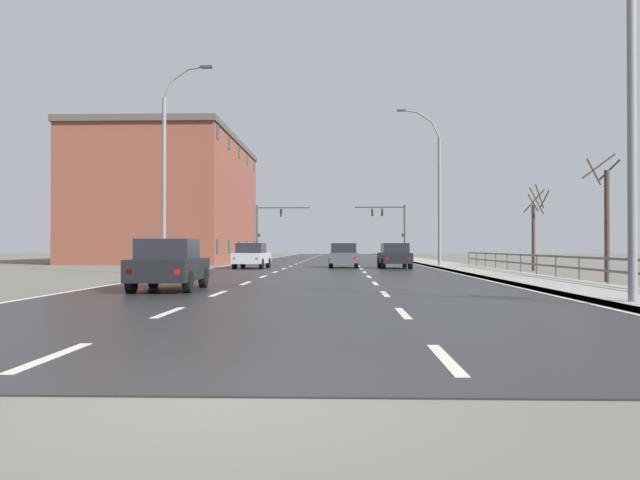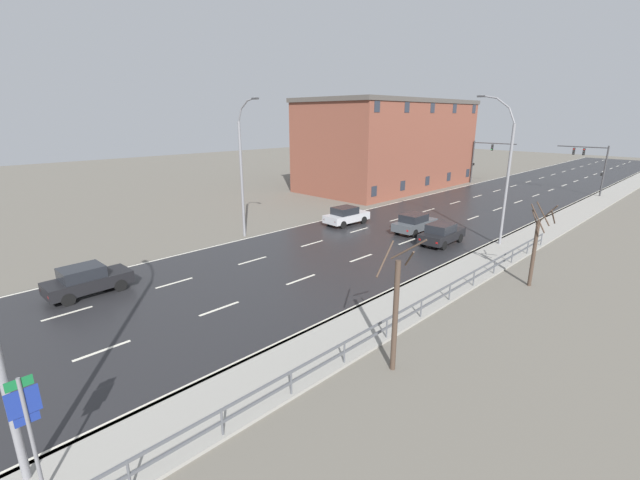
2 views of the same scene
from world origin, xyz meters
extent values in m
cube|color=#666056|center=(0.00, 48.00, -0.06)|extent=(160.00, 160.00, 0.12)
cube|color=#232326|center=(0.00, 60.00, 0.01)|extent=(14.00, 120.00, 0.02)
cube|color=beige|center=(-2.33, 2.00, 0.02)|extent=(0.16, 2.20, 0.01)
cube|color=beige|center=(-2.33, 7.40, 0.02)|extent=(0.16, 2.20, 0.01)
cube|color=beige|center=(-2.33, 12.80, 0.02)|extent=(0.16, 2.20, 0.01)
cube|color=beige|center=(-2.33, 18.20, 0.02)|extent=(0.16, 2.20, 0.01)
cube|color=beige|center=(-2.33, 23.60, 0.02)|extent=(0.16, 2.20, 0.01)
cube|color=beige|center=(-2.33, 29.00, 0.02)|extent=(0.16, 2.20, 0.01)
cube|color=beige|center=(-2.33, 34.40, 0.02)|extent=(0.16, 2.20, 0.01)
cube|color=beige|center=(-2.33, 39.80, 0.02)|extent=(0.16, 2.20, 0.01)
cube|color=beige|center=(-2.33, 45.20, 0.02)|extent=(0.16, 2.20, 0.01)
cube|color=beige|center=(-2.33, 50.60, 0.02)|extent=(0.16, 2.20, 0.01)
cube|color=beige|center=(-2.33, 56.00, 0.02)|extent=(0.16, 2.20, 0.01)
cube|color=beige|center=(-2.33, 61.40, 0.02)|extent=(0.16, 2.20, 0.01)
cube|color=beige|center=(-2.33, 66.80, 0.02)|extent=(0.16, 2.20, 0.01)
cube|color=beige|center=(-2.33, 72.20, 0.02)|extent=(0.16, 2.20, 0.01)
cube|color=beige|center=(-2.33, 77.60, 0.02)|extent=(0.16, 2.20, 0.01)
cube|color=beige|center=(-2.33, 83.00, 0.02)|extent=(0.16, 2.20, 0.01)
cube|color=beige|center=(-2.33, 88.40, 0.02)|extent=(0.16, 2.20, 0.01)
cube|color=beige|center=(-2.33, 93.80, 0.02)|extent=(0.16, 2.20, 0.01)
cube|color=beige|center=(-2.33, 99.20, 0.02)|extent=(0.16, 2.20, 0.01)
cube|color=beige|center=(-2.33, 104.60, 0.02)|extent=(0.16, 2.20, 0.01)
cube|color=beige|center=(-2.33, 110.00, 0.02)|extent=(0.16, 2.20, 0.01)
cube|color=beige|center=(-2.33, 115.40, 0.02)|extent=(0.16, 2.20, 0.01)
cube|color=beige|center=(2.33, 2.00, 0.02)|extent=(0.16, 2.20, 0.01)
cube|color=beige|center=(2.33, 7.40, 0.02)|extent=(0.16, 2.20, 0.01)
cube|color=beige|center=(2.33, 12.80, 0.02)|extent=(0.16, 2.20, 0.01)
cube|color=beige|center=(2.33, 18.20, 0.02)|extent=(0.16, 2.20, 0.01)
cube|color=beige|center=(2.33, 23.60, 0.02)|extent=(0.16, 2.20, 0.01)
cube|color=beige|center=(2.33, 29.00, 0.02)|extent=(0.16, 2.20, 0.01)
cube|color=beige|center=(2.33, 34.40, 0.02)|extent=(0.16, 2.20, 0.01)
cube|color=beige|center=(2.33, 39.80, 0.02)|extent=(0.16, 2.20, 0.01)
cube|color=beige|center=(2.33, 45.20, 0.02)|extent=(0.16, 2.20, 0.01)
cube|color=beige|center=(2.33, 50.60, 0.02)|extent=(0.16, 2.20, 0.01)
cube|color=beige|center=(2.33, 56.00, 0.02)|extent=(0.16, 2.20, 0.01)
cube|color=beige|center=(2.33, 61.40, 0.02)|extent=(0.16, 2.20, 0.01)
cube|color=beige|center=(2.33, 66.80, 0.02)|extent=(0.16, 2.20, 0.01)
cube|color=beige|center=(2.33, 72.20, 0.02)|extent=(0.16, 2.20, 0.01)
cube|color=beige|center=(2.33, 77.60, 0.02)|extent=(0.16, 2.20, 0.01)
cube|color=beige|center=(2.33, 83.00, 0.02)|extent=(0.16, 2.20, 0.01)
cube|color=beige|center=(2.33, 88.40, 0.02)|extent=(0.16, 2.20, 0.01)
cube|color=beige|center=(2.33, 93.80, 0.02)|extent=(0.16, 2.20, 0.01)
cube|color=beige|center=(2.33, 99.20, 0.02)|extent=(0.16, 2.20, 0.01)
cube|color=beige|center=(2.33, 104.60, 0.02)|extent=(0.16, 2.20, 0.01)
cube|color=beige|center=(2.33, 110.00, 0.02)|extent=(0.16, 2.20, 0.01)
cube|color=beige|center=(2.33, 115.40, 0.02)|extent=(0.16, 2.20, 0.01)
cube|color=beige|center=(6.85, 60.00, 0.02)|extent=(0.16, 120.00, 0.01)
cube|color=beige|center=(-6.85, 60.00, 0.02)|extent=(0.16, 120.00, 0.01)
cube|color=gray|center=(8.50, 60.00, 0.06)|extent=(3.00, 120.00, 0.12)
cube|color=slate|center=(7.08, 60.00, 0.06)|extent=(0.16, 120.00, 0.12)
cube|color=#515459|center=(9.85, 22.89, 0.95)|extent=(0.06, 34.45, 0.08)
cube|color=#515459|center=(9.85, 22.89, 0.55)|extent=(0.06, 34.45, 0.08)
cylinder|color=#515459|center=(9.85, 16.26, 0.50)|extent=(0.07, 0.07, 1.00)
cylinder|color=#515459|center=(9.85, 18.91, 0.50)|extent=(0.07, 0.07, 1.00)
cylinder|color=#515459|center=(9.85, 21.56, 0.50)|extent=(0.07, 0.07, 1.00)
cylinder|color=#515459|center=(9.85, 24.21, 0.50)|extent=(0.07, 0.07, 1.00)
cylinder|color=#515459|center=(9.85, 26.86, 0.50)|extent=(0.07, 0.07, 1.00)
cylinder|color=#515459|center=(9.85, 29.51, 0.50)|extent=(0.07, 0.07, 1.00)
cylinder|color=#515459|center=(9.85, 32.16, 0.50)|extent=(0.07, 0.07, 1.00)
cylinder|color=#515459|center=(9.85, 34.81, 0.50)|extent=(0.07, 0.07, 1.00)
cylinder|color=#515459|center=(9.85, 37.46, 0.50)|extent=(0.07, 0.07, 1.00)
cylinder|color=#515459|center=(9.85, 40.11, 0.50)|extent=(0.07, 0.07, 1.00)
cylinder|color=slate|center=(7.60, 9.22, 4.76)|extent=(0.20, 0.20, 9.51)
cylinder|color=slate|center=(7.60, 38.37, 4.28)|extent=(0.20, 0.20, 8.56)
cylinder|color=slate|center=(7.36, 38.37, 9.07)|extent=(0.57, 0.11, 1.07)
cylinder|color=slate|center=(6.66, 38.37, 9.91)|extent=(0.98, 0.11, 0.73)
cylinder|color=slate|center=(5.65, 38.37, 10.33)|extent=(1.13, 0.11, 0.30)
cube|color=#333335|center=(5.10, 38.37, 10.37)|extent=(0.56, 0.24, 0.12)
cylinder|color=slate|center=(-7.60, 26.71, 4.34)|extent=(0.20, 0.20, 8.69)
cylinder|color=slate|center=(-7.40, 26.71, 9.11)|extent=(0.50, 0.11, 0.90)
cylinder|color=slate|center=(-6.82, 26.71, 9.81)|extent=(0.84, 0.11, 0.63)
cylinder|color=slate|center=(-5.96, 26.71, 10.16)|extent=(0.95, 0.11, 0.27)
cube|color=#333335|center=(-5.50, 26.71, 10.20)|extent=(0.56, 0.24, 0.12)
cylinder|color=#38383A|center=(7.90, 65.71, 2.92)|extent=(0.18, 0.18, 5.85)
cylinder|color=#38383A|center=(5.25, 65.71, 5.60)|extent=(5.30, 0.12, 0.12)
cube|color=black|center=(5.51, 65.71, 5.05)|extent=(0.20, 0.28, 0.80)
sphere|color=red|center=(5.51, 65.56, 5.31)|extent=(0.14, 0.14, 0.14)
sphere|color=#2D2D2D|center=(5.51, 65.56, 5.05)|extent=(0.14, 0.14, 0.14)
sphere|color=#2D2D2D|center=(5.51, 65.56, 4.79)|extent=(0.14, 0.14, 0.14)
cube|color=black|center=(4.45, 65.71, 5.05)|extent=(0.20, 0.28, 0.80)
sphere|color=red|center=(4.45, 65.56, 5.31)|extent=(0.14, 0.14, 0.14)
sphere|color=#2D2D2D|center=(4.45, 65.56, 5.05)|extent=(0.14, 0.14, 0.14)
sphere|color=#2D2D2D|center=(4.45, 65.56, 4.79)|extent=(0.14, 0.14, 0.14)
cube|color=black|center=(7.68, 65.66, 2.60)|extent=(0.18, 0.12, 0.32)
cylinder|color=#38383A|center=(-7.90, 65.64, 2.90)|extent=(0.18, 0.18, 5.81)
cylinder|color=#38383A|center=(-5.05, 65.64, 5.56)|extent=(5.69, 0.12, 0.12)
cube|color=black|center=(-5.34, 65.64, 5.01)|extent=(0.20, 0.28, 0.80)
sphere|color=#2D2D2D|center=(-5.34, 65.49, 5.27)|extent=(0.14, 0.14, 0.14)
sphere|color=#2D2D2D|center=(-5.34, 65.49, 5.01)|extent=(0.14, 0.14, 0.14)
sphere|color=green|center=(-5.34, 65.49, 4.75)|extent=(0.14, 0.14, 0.14)
cube|color=black|center=(-7.68, 65.59, 2.60)|extent=(0.18, 0.12, 0.32)
cube|color=black|center=(4.42, 35.71, 0.65)|extent=(1.91, 4.16, 0.64)
cube|color=black|center=(4.43, 35.46, 1.27)|extent=(1.63, 2.06, 0.60)
cube|color=slate|center=(4.39, 36.41, 1.25)|extent=(1.41, 0.13, 0.51)
cylinder|color=black|center=(5.18, 37.01, 0.33)|extent=(0.24, 0.67, 0.66)
cylinder|color=black|center=(3.56, 36.95, 0.33)|extent=(0.24, 0.67, 0.66)
cylinder|color=black|center=(5.28, 34.47, 0.33)|extent=(0.24, 0.67, 0.66)
cylinder|color=black|center=(3.66, 34.41, 0.33)|extent=(0.24, 0.67, 0.66)
cube|color=red|center=(3.84, 33.66, 0.65)|extent=(0.16, 0.05, 0.14)
cube|color=red|center=(5.16, 33.71, 0.65)|extent=(0.16, 0.05, 0.14)
cube|color=#B7B7BC|center=(-4.38, 35.14, 0.65)|extent=(1.97, 4.19, 0.64)
cube|color=black|center=(-4.39, 34.89, 1.27)|extent=(1.66, 2.08, 0.60)
cube|color=slate|center=(-4.34, 35.84, 1.25)|extent=(1.41, 0.15, 0.51)
cylinder|color=black|center=(-3.50, 36.37, 0.33)|extent=(0.25, 0.67, 0.66)
cylinder|color=black|center=(-5.12, 36.45, 0.33)|extent=(0.25, 0.67, 0.66)
cylinder|color=black|center=(-3.64, 33.83, 0.33)|extent=(0.25, 0.67, 0.66)
cylinder|color=black|center=(-5.25, 33.91, 0.33)|extent=(0.25, 0.67, 0.66)
cube|color=red|center=(-5.14, 33.15, 0.65)|extent=(0.16, 0.05, 0.14)
cube|color=red|center=(-3.82, 33.08, 0.65)|extent=(0.16, 0.05, 0.14)
cube|color=black|center=(-4.11, 14.36, 0.65)|extent=(1.88, 4.15, 0.64)
cube|color=black|center=(-4.11, 14.11, 1.27)|extent=(1.62, 2.05, 0.60)
cube|color=slate|center=(-4.14, 15.06, 1.25)|extent=(1.41, 0.12, 0.51)
cylinder|color=black|center=(-3.34, 15.66, 0.33)|extent=(0.24, 0.67, 0.66)
cylinder|color=black|center=(-4.96, 15.61, 0.33)|extent=(0.24, 0.67, 0.66)
cylinder|color=black|center=(-3.27, 13.12, 0.33)|extent=(0.24, 0.67, 0.66)
cylinder|color=black|center=(-4.89, 13.07, 0.33)|extent=(0.24, 0.67, 0.66)
cube|color=red|center=(-4.71, 12.32, 0.65)|extent=(0.16, 0.04, 0.14)
cube|color=red|center=(-3.39, 12.36, 0.65)|extent=(0.16, 0.04, 0.14)
cube|color=#474C51|center=(1.27, 37.03, 0.65)|extent=(1.78, 4.11, 0.64)
cube|color=black|center=(1.27, 36.78, 1.27)|extent=(1.57, 2.01, 0.60)
cube|color=slate|center=(1.28, 37.73, 1.25)|extent=(1.40, 0.09, 0.51)
cylinder|color=black|center=(2.09, 38.30, 0.33)|extent=(0.22, 0.66, 0.66)
cylinder|color=black|center=(0.47, 38.30, 0.33)|extent=(0.22, 0.66, 0.66)
cylinder|color=black|center=(2.08, 35.76, 0.33)|extent=(0.22, 0.66, 0.66)
cylinder|color=black|center=(0.46, 35.76, 0.33)|extent=(0.22, 0.66, 0.66)
cube|color=red|center=(0.61, 35.00, 0.65)|extent=(0.16, 0.04, 0.14)
cube|color=red|center=(1.93, 35.00, 0.65)|extent=(0.16, 0.04, 0.14)
cube|color=brown|center=(-14.19, 54.34, 5.29)|extent=(12.09, 23.63, 10.57)
cube|color=#4C4742|center=(-14.19, 54.34, 10.82)|extent=(12.34, 24.10, 0.50)
cube|color=#282D38|center=(-8.12, 43.73, 1.40)|extent=(0.04, 0.90, 1.10)
cube|color=#282D38|center=(-8.12, 49.04, 1.40)|extent=(0.04, 0.90, 1.10)
cube|color=#282D38|center=(-8.12, 54.34, 1.40)|extent=(0.04, 0.90, 1.10)
cube|color=#282D38|center=(-8.12, 59.65, 1.40)|extent=(0.04, 0.90, 1.10)
cube|color=#282D38|center=(-8.12, 64.96, 1.40)|extent=(0.04, 0.90, 1.10)
cube|color=#282D38|center=(-8.12, 43.73, 9.97)|extent=(0.04, 0.90, 1.10)
cube|color=#282D38|center=(-8.12, 49.04, 9.97)|extent=(0.04, 0.90, 1.10)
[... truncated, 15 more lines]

